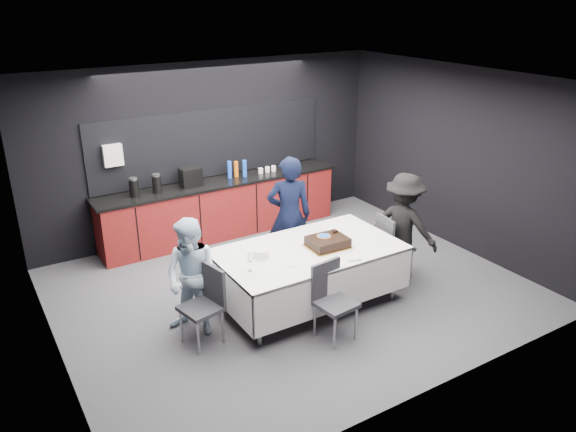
% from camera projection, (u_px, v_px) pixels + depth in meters
% --- Properties ---
extents(ground, '(6.00, 6.00, 0.00)m').
position_uv_depth(ground, '(292.00, 289.00, 7.68)').
color(ground, '#444449').
rests_on(ground, ground).
extents(room_shell, '(6.04, 5.04, 2.82)m').
position_uv_depth(room_shell, '(292.00, 159.00, 6.98)').
color(room_shell, white).
rests_on(room_shell, ground).
extents(kitchenette, '(4.10, 0.64, 2.05)m').
position_uv_depth(kitchenette, '(220.00, 204.00, 9.22)').
color(kitchenette, '#610F0F').
rests_on(kitchenette, ground).
extents(party_table, '(2.32, 1.32, 0.78)m').
position_uv_depth(party_table, '(309.00, 258.00, 7.13)').
color(party_table, '#99999E').
rests_on(party_table, ground).
extents(cake_assembly, '(0.53, 0.44, 0.16)m').
position_uv_depth(cake_assembly, '(328.00, 242.00, 7.10)').
color(cake_assembly, gold).
rests_on(cake_assembly, party_table).
extents(plate_stack, '(0.21, 0.21, 0.10)m').
position_uv_depth(plate_stack, '(261.00, 253.00, 6.84)').
color(plate_stack, white).
rests_on(plate_stack, party_table).
extents(loose_plate_near, '(0.19, 0.19, 0.01)m').
position_uv_depth(loose_plate_near, '(294.00, 263.00, 6.68)').
color(loose_plate_near, white).
rests_on(loose_plate_near, party_table).
extents(loose_plate_right_a, '(0.20, 0.20, 0.01)m').
position_uv_depth(loose_plate_right_a, '(347.00, 228.00, 7.67)').
color(loose_plate_right_a, white).
rests_on(loose_plate_right_a, party_table).
extents(loose_plate_right_b, '(0.22, 0.22, 0.01)m').
position_uv_depth(loose_plate_right_b, '(377.00, 243.00, 7.20)').
color(loose_plate_right_b, white).
rests_on(loose_plate_right_b, party_table).
extents(loose_plate_far, '(0.18, 0.18, 0.01)m').
position_uv_depth(loose_plate_far, '(304.00, 236.00, 7.42)').
color(loose_plate_far, white).
rests_on(loose_plate_far, party_table).
extents(fork_pile, '(0.18, 0.13, 0.03)m').
position_uv_depth(fork_pile, '(354.00, 259.00, 6.78)').
color(fork_pile, white).
rests_on(fork_pile, party_table).
extents(champagne_flute, '(0.06, 0.06, 0.22)m').
position_uv_depth(champagne_flute, '(250.00, 259.00, 6.45)').
color(champagne_flute, white).
rests_on(champagne_flute, party_table).
extents(chair_left, '(0.50, 0.50, 0.92)m').
position_uv_depth(chair_left, '(206.00, 299.00, 6.39)').
color(chair_left, '#2B2B30').
rests_on(chair_left, ground).
extents(chair_right, '(0.47, 0.47, 0.92)m').
position_uv_depth(chair_right, '(391.00, 242.00, 7.84)').
color(chair_right, '#2B2B30').
rests_on(chair_right, ground).
extents(chair_near, '(0.47, 0.47, 0.92)m').
position_uv_depth(chair_near, '(331.00, 295.00, 6.49)').
color(chair_near, '#2B2B30').
rests_on(chair_near, ground).
extents(person_center, '(0.74, 0.63, 1.72)m').
position_uv_depth(person_center, '(289.00, 216.00, 7.88)').
color(person_center, black).
rests_on(person_center, ground).
extents(person_left, '(0.86, 0.89, 1.44)m').
position_uv_depth(person_left, '(193.00, 278.00, 6.49)').
color(person_left, silver).
rests_on(person_left, ground).
extents(person_right, '(0.92, 1.13, 1.52)m').
position_uv_depth(person_right, '(403.00, 226.00, 7.79)').
color(person_right, black).
rests_on(person_right, ground).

